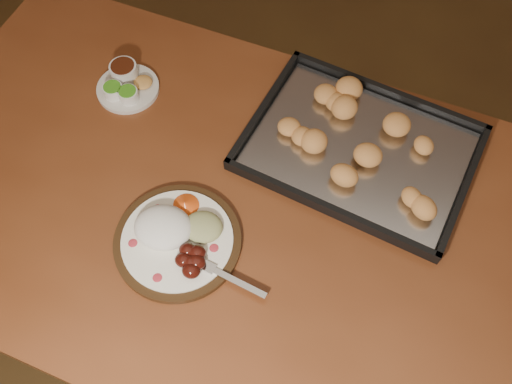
# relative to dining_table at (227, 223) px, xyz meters

# --- Properties ---
(ground) EXTENTS (4.00, 4.00, 0.00)m
(ground) POSITION_rel_dining_table_xyz_m (0.21, -0.18, -0.65)
(ground) COLOR brown
(ground) RESTS_ON ground
(dining_table) EXTENTS (1.64, 1.17, 0.75)m
(dining_table) POSITION_rel_dining_table_xyz_m (0.00, 0.00, 0.00)
(dining_table) COLOR brown
(dining_table) RESTS_ON ground
(dinner_plate) EXTENTS (0.33, 0.26, 0.06)m
(dinner_plate) POSITION_rel_dining_table_xyz_m (-0.07, -0.11, 0.12)
(dinner_plate) COLOR black
(dinner_plate) RESTS_ON dining_table
(condiment_saucer) EXTENTS (0.15, 0.15, 0.05)m
(condiment_saucer) POSITION_rel_dining_table_xyz_m (-0.30, 0.26, 0.12)
(condiment_saucer) COLOR beige
(condiment_saucer) RESTS_ON dining_table
(baking_tray) EXTENTS (0.57, 0.49, 0.05)m
(baking_tray) POSITION_rel_dining_table_xyz_m (0.26, 0.19, 0.11)
(baking_tray) COLOR black
(baking_tray) RESTS_ON dining_table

